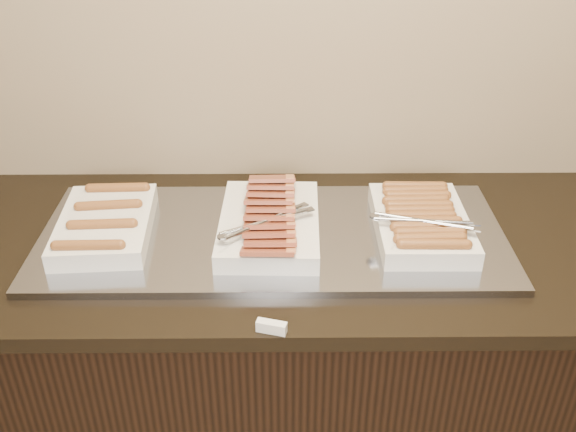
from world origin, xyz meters
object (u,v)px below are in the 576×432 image
object	(u,v)px
counter	(268,365)
dish_left	(106,224)
dish_right	(421,221)
warming_tray	(273,236)
dish_center	(269,222)

from	to	relation	value
counter	dish_left	size ratio (longest dim) A/B	5.80
counter	dish_right	size ratio (longest dim) A/B	5.89
warming_tray	dish_right	xyz separation A→B (m)	(0.38, -0.00, 0.04)
warming_tray	dish_left	bearing A→B (deg)	-180.00
dish_right	dish_left	bearing A→B (deg)	-179.95
dish_center	counter	bearing A→B (deg)	165.19
counter	dish_left	distance (m)	0.64
warming_tray	dish_left	distance (m)	0.43
counter	dish_center	world-z (taller)	dish_center
warming_tray	dish_right	world-z (taller)	dish_right
dish_left	dish_right	xyz separation A→B (m)	(0.81, -0.00, 0.01)
dish_center	dish_right	xyz separation A→B (m)	(0.39, -0.00, 0.00)
warming_tray	dish_left	size ratio (longest dim) A/B	3.38
counter	dish_right	bearing A→B (deg)	-0.55
dish_left	dish_center	size ratio (longest dim) A/B	0.90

